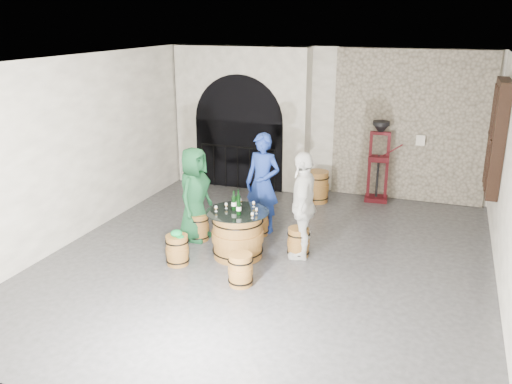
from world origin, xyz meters
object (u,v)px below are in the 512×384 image
(barrel_stool_far, at_px, (259,222))
(barrel_table, at_px, (238,234))
(wine_bottle_right, at_px, (238,201))
(wine_bottle_center, at_px, (239,207))
(person_white, at_px, (303,205))
(corking_press, at_px, (379,155))
(barrel_stool_near_right, at_px, (241,270))
(side_barrel, at_px, (317,187))
(wine_bottle_left, at_px, (234,202))
(barrel_stool_right, at_px, (298,242))
(barrel_stool_near_left, at_px, (177,250))
(person_green, at_px, (195,194))
(person_blue, at_px, (263,183))
(barrel_stool_left, at_px, (199,227))

(barrel_stool_far, bearing_deg, barrel_table, -90.36)
(barrel_table, relative_size, wine_bottle_right, 3.20)
(wine_bottle_center, bearing_deg, wine_bottle_right, 112.39)
(person_white, height_order, corking_press, person_white)
(wine_bottle_right, distance_m, corking_press, 3.99)
(barrel_table, xyz_separation_m, barrel_stool_near_right, (0.41, -0.92, -0.15))
(person_white, bearing_deg, side_barrel, -178.58)
(person_white, bearing_deg, wine_bottle_left, -80.16)
(person_white, bearing_deg, barrel_stool_right, -76.49)
(barrel_stool_right, distance_m, wine_bottle_center, 1.21)
(wine_bottle_left, height_order, wine_bottle_right, same)
(barrel_table, relative_size, side_barrel, 1.53)
(barrel_table, relative_size, wine_bottle_left, 3.20)
(wine_bottle_center, bearing_deg, barrel_stool_far, 93.48)
(barrel_stool_right, bearing_deg, barrel_stool_near_left, -151.00)
(barrel_stool_right, bearing_deg, person_green, 177.32)
(person_green, relative_size, person_white, 0.94)
(person_green, bearing_deg, barrel_stool_near_right, -130.97)
(barrel_stool_right, bearing_deg, wine_bottle_center, -150.44)
(wine_bottle_center, bearing_deg, wine_bottle_left, 131.01)
(barrel_stool_near_left, relative_size, person_blue, 0.27)
(wine_bottle_right, height_order, side_barrel, wine_bottle_right)
(barrel_stool_left, xyz_separation_m, wine_bottle_center, (0.99, -0.55, 0.69))
(barrel_stool_left, bearing_deg, wine_bottle_left, -23.81)
(barrel_stool_near_left, height_order, corking_press, corking_press)
(barrel_table, height_order, barrel_stool_far, barrel_table)
(person_white, distance_m, wine_bottle_left, 1.13)
(barrel_stool_right, xyz_separation_m, person_green, (-1.93, 0.09, 0.60))
(wine_bottle_left, relative_size, corking_press, 0.19)
(person_green, height_order, wine_bottle_left, person_green)
(barrel_table, xyz_separation_m, person_blue, (0.01, 1.22, 0.52))
(person_blue, relative_size, person_white, 1.03)
(barrel_stool_near_right, distance_m, barrel_stool_near_left, 1.25)
(wine_bottle_center, distance_m, corking_press, 4.17)
(barrel_table, bearing_deg, side_barrel, 79.93)
(barrel_stool_far, bearing_deg, wine_bottle_center, -86.52)
(barrel_stool_near_left, relative_size, wine_bottle_left, 1.52)
(barrel_stool_far, height_order, barrel_stool_near_right, same)
(person_green, relative_size, person_blue, 0.91)
(barrel_stool_left, distance_m, person_blue, 1.40)
(barrel_stool_near_right, height_order, person_green, person_green)
(wine_bottle_center, bearing_deg, person_green, 151.40)
(barrel_stool_near_left, bearing_deg, barrel_stool_right, 29.00)
(person_white, relative_size, wine_bottle_center, 5.51)
(barrel_stool_far, relative_size, person_green, 0.29)
(barrel_stool_left, relative_size, barrel_stool_right, 1.00)
(person_green, height_order, person_white, person_white)
(barrel_table, height_order, person_white, person_white)
(barrel_stool_near_left, xyz_separation_m, wine_bottle_left, (0.72, 0.65, 0.69))
(barrel_table, distance_m, wine_bottle_left, 0.54)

